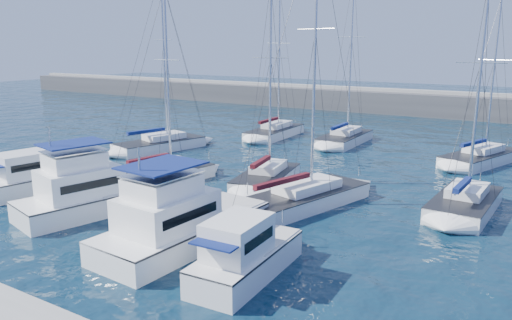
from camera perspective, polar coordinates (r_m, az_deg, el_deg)
The scene contains 14 objects.
ground at distance 28.36m, azimuth -9.66°, elevation -7.04°, with size 220.00×220.00×0.00m, color black.
breakwater at distance 74.53m, azimuth 17.70°, elevation 5.84°, with size 160.00×6.00×4.45m.
motor_yacht_port_outer at distance 36.36m, azimuth -24.17°, elevation -1.97°, with size 4.05×6.90×3.20m.
motor_yacht_port_inner at distance 30.81m, azimuth -18.15°, elevation -3.66°, with size 5.54×9.90×4.69m.
motor_yacht_stbd_inner at distance 24.80m, azimuth -8.88°, elevation -7.20°, with size 4.32×9.75×4.69m.
motor_yacht_stbd_outer at distance 21.39m, azimuth -1.38°, elevation -10.98°, with size 2.69×6.36×3.20m.
sailboat_mid_a at distance 47.52m, azimuth -10.89°, elevation 1.77°, with size 5.16×9.00×16.16m.
sailboat_mid_b at distance 36.30m, azimuth -10.52°, elevation -1.74°, with size 4.37×7.84×13.74m.
sailboat_mid_c at distance 34.96m, azimuth 1.21°, elevation -2.06°, with size 4.19×7.36×14.02m.
sailboat_mid_d at distance 30.44m, azimuth 5.17°, elevation -4.44°, with size 5.71×10.22×16.93m.
sailboat_mid_e at distance 31.91m, azimuth 22.75°, elevation -4.62°, with size 3.40×7.23×13.82m.
sailboat_back_a at distance 53.43m, azimuth 2.16°, elevation 3.23°, with size 3.33×8.60×15.68m.
sailboat_back_b at distance 50.50m, azimuth 10.07°, elevation 2.47°, with size 3.23×8.34×16.63m.
sailboat_back_c at distance 45.18m, azimuth 24.23°, elevation 0.22°, with size 5.56×8.73×13.47m.
Camera 1 is at (17.78, -19.87, 9.67)m, focal length 35.00 mm.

